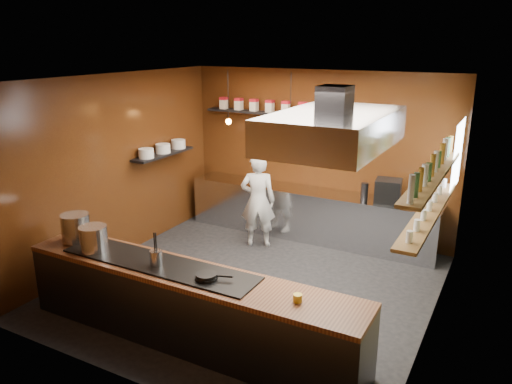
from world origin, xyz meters
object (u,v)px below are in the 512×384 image
Objects in this scene: stockpot_small at (94,239)px; espresso_machine at (388,192)px; extractor_hood at (333,129)px; stockpot_large at (76,227)px; chef at (258,201)px.

espresso_machine is at bearing 54.03° from stockpot_small.
extractor_hood is at bearing 26.13° from stockpot_small.
extractor_hood is 2.86m from espresso_machine.
chef is at bearing 68.65° from stockpot_large.
espresso_machine is 0.25× the size of chef.
espresso_machine is 2.19m from chef.
stockpot_large is 0.48m from stockpot_small.
stockpot_small is at bearing 54.69° from chef.
stockpot_large is at bearing -159.60° from extractor_hood.
stockpot_large is 4.85m from espresso_machine.
extractor_hood reaches higher than espresso_machine.
extractor_hood is 3.25m from stockpot_small.
stockpot_small is (0.46, -0.14, -0.02)m from stockpot_large.
chef is (-2.06, -0.69, -0.28)m from espresso_machine.
extractor_hood is at bearing 114.50° from chef.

